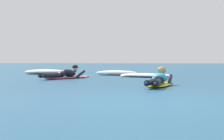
{
  "coord_description": "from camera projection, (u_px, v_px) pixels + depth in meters",
  "views": [
    {
      "loc": [
        0.42,
        -6.42,
        0.68
      ],
      "look_at": [
        -1.31,
        5.73,
        0.36
      ],
      "focal_mm": 63.34,
      "sensor_mm": 36.0,
      "label": 1
    }
  ],
  "objects": [
    {
      "name": "ground_plane",
      "position": [
        158.0,
        76.0,
        16.33
      ],
      "size": [
        120.0,
        120.0,
        0.0
      ],
      "primitive_type": "plane",
      "color": "navy"
    },
    {
      "name": "surfer_near",
      "position": [
        159.0,
        81.0,
        10.14
      ],
      "size": [
        0.79,
        2.52,
        0.54
      ],
      "color": "yellow",
      "rests_on": "ground"
    },
    {
      "name": "surfer_far",
      "position": [
        66.0,
        75.0,
        14.15
      ],
      "size": [
        1.5,
        2.53,
        0.55
      ],
      "color": "#E54C66",
      "rests_on": "ground"
    },
    {
      "name": "whitewater_front",
      "position": [
        146.0,
        75.0,
        15.28
      ],
      "size": [
        2.31,
        1.49,
        0.15
      ],
      "color": "white",
      "rests_on": "ground"
    },
    {
      "name": "whitewater_mid_right",
      "position": [
        45.0,
        72.0,
        18.53
      ],
      "size": [
        2.03,
        1.22,
        0.23
      ],
      "color": "white",
      "rests_on": "ground"
    },
    {
      "name": "whitewater_back",
      "position": [
        117.0,
        73.0,
        17.07
      ],
      "size": [
        1.95,
        0.89,
        0.22
      ],
      "color": "white",
      "rests_on": "ground"
    }
  ]
}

